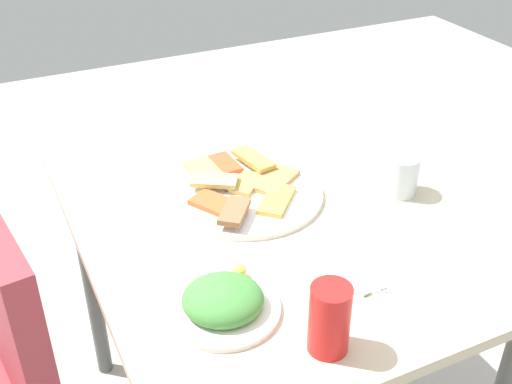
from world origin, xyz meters
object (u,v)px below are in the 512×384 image
at_px(dining_table, 263,247).
at_px(paper_napkin, 348,268).
at_px(fork, 356,264).
at_px(salad_plate_greens, 223,301).
at_px(soda_can, 329,319).
at_px(pide_platter, 244,191).
at_px(spoon, 340,269).
at_px(drinking_glass, 401,175).

bearing_deg(dining_table, paper_napkin, -167.66).
bearing_deg(fork, salad_plate_greens, 87.69).
relative_size(soda_can, paper_napkin, 0.85).
height_order(dining_table, pide_platter, pide_platter).
relative_size(salad_plate_greens, soda_can, 1.61).
height_order(dining_table, salad_plate_greens, salad_plate_greens).
height_order(soda_can, fork, soda_can).
bearing_deg(pide_platter, salad_plate_greens, 150.20).
xyz_separation_m(soda_can, fork, (0.16, -0.16, -0.06)).
bearing_deg(salad_plate_greens, fork, -88.70).
xyz_separation_m(paper_napkin, spoon, (0.00, 0.02, 0.00)).
distance_m(paper_napkin, spoon, 0.02).
relative_size(pide_platter, fork, 2.11).
height_order(drinking_glass, fork, drinking_glass).
height_order(drinking_glass, paper_napkin, drinking_glass).
height_order(drinking_glass, spoon, drinking_glass).
relative_size(drinking_glass, paper_napkin, 0.62).
relative_size(dining_table, drinking_glass, 11.23).
relative_size(salad_plate_greens, fork, 1.21).
height_order(dining_table, drinking_glass, drinking_glass).
distance_m(pide_platter, fork, 0.33).
distance_m(dining_table, drinking_glass, 0.34).
bearing_deg(spoon, pide_platter, 4.07).
xyz_separation_m(pide_platter, spoon, (-0.32, -0.05, -0.01)).
xyz_separation_m(pide_platter, fork, (-0.32, -0.09, -0.01)).
relative_size(dining_table, salad_plate_greens, 5.10).
bearing_deg(paper_napkin, drinking_glass, -53.72).
distance_m(dining_table, soda_can, 0.44).
relative_size(pide_platter, spoon, 2.14).
distance_m(fork, spoon, 0.04).
height_order(pide_platter, paper_napkin, pide_platter).
distance_m(dining_table, salad_plate_greens, 0.35).
height_order(soda_can, paper_napkin, soda_can).
distance_m(soda_can, paper_napkin, 0.22).
bearing_deg(soda_can, dining_table, -11.66).
bearing_deg(spoon, soda_can, 137.56).
bearing_deg(dining_table, soda_can, 168.34).
bearing_deg(drinking_glass, fork, 128.37).
bearing_deg(spoon, drinking_glass, -60.49).
bearing_deg(dining_table, salad_plate_greens, 141.87).
height_order(dining_table, spoon, spoon).
height_order(paper_napkin, spoon, spoon).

